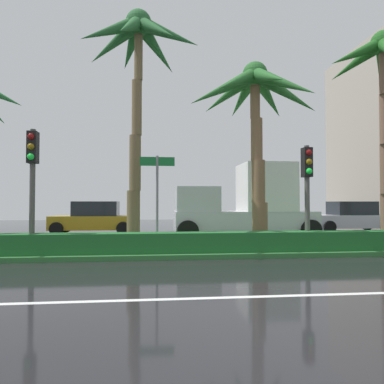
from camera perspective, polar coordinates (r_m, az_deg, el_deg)
The scene contains 13 objects.
ground_plane at distance 13.23m, azimuth -0.76°, elevation -9.18°, with size 90.00×42.00×0.10m, color black.
near_lane_divider_stripe at distance 6.41m, azimuth 5.23°, elevation -16.81°, with size 81.00×0.14×0.01m, color white.
median_strip at distance 12.23m, azimuth -0.33°, elevation -9.21°, with size 85.50×4.00×0.15m, color #2D6B33.
median_hedge at distance 10.80m, azimuth 0.42°, elevation -8.20°, with size 76.50×0.70×0.60m.
palm_tree_centre_left at distance 13.22m, azimuth -8.87°, elevation 21.26°, with size 4.27×4.20×8.27m.
palm_tree_centre at distance 13.24m, azimuth 10.22°, elevation 14.48°, with size 4.86×5.03×6.62m.
palm_tree_centre_right at distance 15.41m, azimuth 28.85°, elevation 16.18°, with size 4.30×3.97×7.92m.
traffic_signal_median_left at distance 11.49m, azimuth -24.64°, elevation 3.65°, with size 0.28×0.43×3.72m.
traffic_signal_median_right at distance 11.92m, azimuth 18.32°, elevation 2.23°, with size 0.28×0.43×3.37m.
street_name_sign at distance 11.07m, azimuth -5.71°, elevation 0.41°, with size 1.10×0.08×3.00m.
car_in_traffic_second at distance 19.32m, azimuth -15.69°, elevation -4.15°, with size 4.30×2.02×1.72m.
box_truck_lead at distance 16.32m, azimuth 8.69°, elevation -2.12°, with size 6.40×2.64×3.46m.
car_in_traffic_third at distance 21.90m, azimuth 24.42°, elevation -3.76°, with size 4.30×2.02×1.72m.
Camera 1 is at (-1.20, -4.07, 1.67)m, focal length 32.63 mm.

